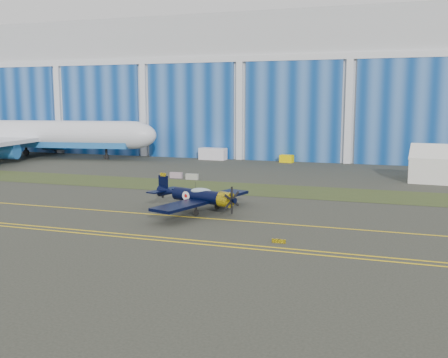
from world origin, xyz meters
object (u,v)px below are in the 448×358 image
(jetliner, at_px, (25,104))
(shipping_container, at_px, (213,154))
(warbird, at_px, (198,196))
(tug, at_px, (287,159))

(jetliner, height_order, shipping_container, jetliner)
(warbird, bearing_deg, tug, 107.04)
(tug, bearing_deg, jetliner, -163.17)
(jetliner, xyz_separation_m, shipping_container, (39.26, 8.98, -10.15))
(jetliner, bearing_deg, shipping_container, 4.73)
(jetliner, distance_m, shipping_container, 41.53)
(warbird, relative_size, jetliner, 0.24)
(warbird, bearing_deg, jetliner, 160.24)
(jetliner, height_order, tug, jetliner)
(warbird, bearing_deg, shipping_container, 124.45)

